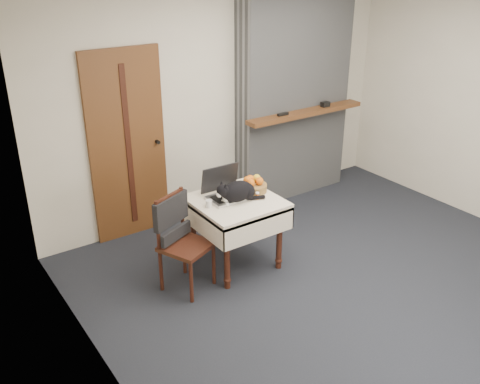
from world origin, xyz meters
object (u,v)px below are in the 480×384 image
object	(u,v)px
pill_bottle	(257,196)
door	(128,146)
laptop	(225,189)
cream_jar	(209,204)
cat	(238,192)
chair	(178,229)
fruit_basket	(253,185)
side_table	(236,210)

from	to	relation	value
pill_bottle	door	bearing A→B (deg)	119.74
laptop	cream_jar	world-z (taller)	laptop
door	cat	distance (m)	1.34
laptop	chair	distance (m)	0.63
laptop	fruit_basket	world-z (taller)	laptop
fruit_basket	chair	size ratio (longest dim) A/B	0.29
cat	cream_jar	bearing A→B (deg)	172.59
side_table	chair	xyz separation A→B (m)	(-0.62, 0.00, -0.01)
cream_jar	laptop	bearing A→B (deg)	24.08
pill_bottle	fruit_basket	distance (m)	0.19
cream_jar	pill_bottle	bearing A→B (deg)	-13.39
side_table	fruit_basket	bearing A→B (deg)	15.18
laptop	cream_jar	bearing A→B (deg)	-154.48
door	cream_jar	distance (m)	1.22
door	laptop	distance (m)	1.19
cream_jar	chair	xyz separation A→B (m)	(-0.33, -0.00, -0.16)
side_table	cat	size ratio (longest dim) A/B	1.65
cat	pill_bottle	world-z (taller)	cat
fruit_basket	pill_bottle	bearing A→B (deg)	-113.38
laptop	pill_bottle	bearing A→B (deg)	-44.51
door	fruit_basket	bearing A→B (deg)	-53.98
laptop	pill_bottle	distance (m)	0.31
side_table	cat	distance (m)	0.22
side_table	fruit_basket	xyz separation A→B (m)	(0.25, 0.07, 0.17)
door	fruit_basket	xyz separation A→B (m)	(0.80, -1.10, -0.24)
cat	chair	bearing A→B (deg)	177.74
fruit_basket	door	bearing A→B (deg)	126.02
side_table	pill_bottle	xyz separation A→B (m)	(0.18, -0.10, 0.15)
door	cat	xyz separation A→B (m)	(0.55, -1.21, -0.20)
door	chair	size ratio (longest dim) A/B	2.22
cat	pill_bottle	xyz separation A→B (m)	(0.18, -0.06, -0.06)
door	laptop	world-z (taller)	door
door	cream_jar	xyz separation A→B (m)	(0.26, -1.16, -0.27)
door	pill_bottle	xyz separation A→B (m)	(0.73, -1.27, -0.26)
cream_jar	pill_bottle	distance (m)	0.48
pill_bottle	fruit_basket	bearing A→B (deg)	66.62
side_table	cat	world-z (taller)	cat
cat	door	bearing A→B (deg)	116.18
laptop	cat	size ratio (longest dim) A/B	0.84
fruit_basket	cream_jar	bearing A→B (deg)	-173.67
cat	chair	xyz separation A→B (m)	(-0.62, 0.04, -0.22)
door	fruit_basket	distance (m)	1.38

